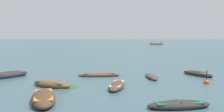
% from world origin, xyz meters
% --- Properties ---
extents(ground_plane, '(6000.00, 6000.00, 0.00)m').
position_xyz_m(ground_plane, '(0.00, 1500.00, 0.00)').
color(ground_plane, '#385660').
extents(mountain_1, '(958.86, 958.86, 318.82)m').
position_xyz_m(mountain_1, '(-1021.75, 2523.19, 159.41)').
color(mountain_1, slate).
rests_on(mountain_1, ground).
extents(mountain_2, '(2305.72, 2305.72, 527.04)m').
position_xyz_m(mountain_2, '(-79.96, 2427.86, 263.52)').
color(mountain_2, slate).
rests_on(mountain_2, ground).
extents(rowboat_0, '(3.50, 1.57, 0.49)m').
position_xyz_m(rowboat_0, '(2.86, 8.34, 0.16)').
color(rowboat_0, '#2D2826').
rests_on(rowboat_0, ground).
extents(rowboat_2, '(2.58, 3.83, 0.54)m').
position_xyz_m(rowboat_2, '(7.61, 19.46, 0.17)').
color(rowboat_2, '#2D2826').
rests_on(rowboat_2, ground).
extents(rowboat_3, '(2.43, 4.34, 0.71)m').
position_xyz_m(rowboat_3, '(-4.44, 9.50, 0.22)').
color(rowboat_3, '#4C3323').
rests_on(rowboat_3, ground).
extents(rowboat_4, '(3.52, 2.62, 0.64)m').
position_xyz_m(rowboat_4, '(-5.07, 13.75, 0.20)').
color(rowboat_4, brown).
rests_on(rowboat_4, ground).
extents(rowboat_5, '(1.04, 3.43, 0.39)m').
position_xyz_m(rowboat_5, '(2.90, 17.87, 0.13)').
color(rowboat_5, brown).
rests_on(rowboat_5, ground).
extents(rowboat_8, '(4.05, 1.36, 0.47)m').
position_xyz_m(rowboat_8, '(-1.86, 18.83, 0.15)').
color(rowboat_8, brown).
rests_on(rowboat_8, ground).
extents(rowboat_9, '(1.65, 3.92, 0.49)m').
position_xyz_m(rowboat_9, '(-0.26, 13.51, 0.15)').
color(rowboat_9, '#4C3323').
rests_on(rowboat_9, ground).
extents(rowboat_10, '(3.15, 3.79, 0.71)m').
position_xyz_m(rowboat_10, '(-10.09, 18.18, 0.22)').
color(rowboat_10, '#2D2826').
rests_on(rowboat_10, ground).
extents(ferry_0, '(7.41, 3.27, 2.54)m').
position_xyz_m(ferry_0, '(23.50, 133.51, 0.45)').
color(ferry_0, brown).
rests_on(ferry_0, ground).
extents(mooring_buoy, '(0.46, 0.46, 1.20)m').
position_xyz_m(mooring_buoy, '(6.83, 15.10, 0.11)').
color(mooring_buoy, '#DB4C1E').
rests_on(mooring_buoy, ground).
extents(weed_patch_2, '(2.27, 2.39, 0.14)m').
position_xyz_m(weed_patch_2, '(-3.96, 13.60, 0.00)').
color(weed_patch_2, '#2D5628').
rests_on(weed_patch_2, ground).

